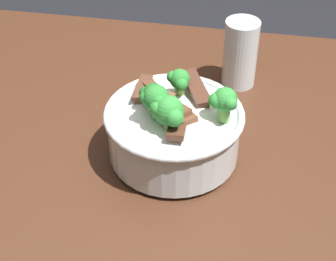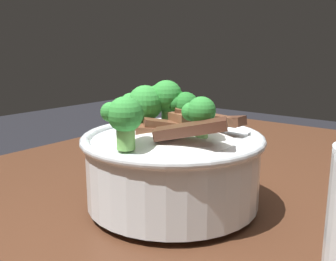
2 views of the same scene
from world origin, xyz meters
name	(u,v)px [view 1 (image 1 of 2)]	position (x,y,z in m)	size (l,w,h in m)	color
dining_table	(190,203)	(0.00, 0.00, 0.65)	(1.25, 0.83, 0.79)	#472819
rice_bowl	(174,127)	(0.03, 0.03, 0.85)	(0.22, 0.22, 0.15)	silver
drinking_glass	(240,58)	(-0.06, -0.21, 0.85)	(0.06, 0.06, 0.13)	white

